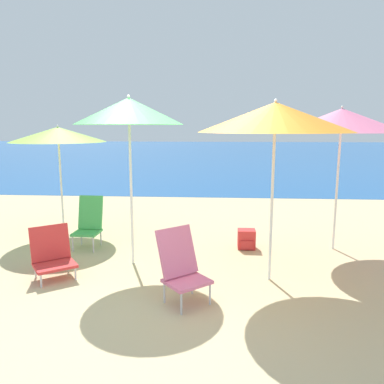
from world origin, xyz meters
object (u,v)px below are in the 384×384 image
at_px(beach_chair_pink, 181,265).
at_px(beach_umbrella_pink, 341,121).
at_px(beach_umbrella_lime, 58,135).
at_px(backpack_red, 246,239).
at_px(beach_umbrella_orange, 275,117).
at_px(beach_chair_green, 89,221).
at_px(beach_chair_red, 52,254).
at_px(beach_umbrella_green, 129,111).

bearing_deg(beach_chair_pink, beach_umbrella_pink, 0.97).
bearing_deg(beach_umbrella_lime, backpack_red, -13.30).
bearing_deg(beach_umbrella_orange, beach_chair_green, 157.23).
height_order(beach_umbrella_orange, beach_chair_pink, beach_umbrella_orange).
bearing_deg(beach_umbrella_pink, beach_umbrella_orange, -132.27).
distance_m(beach_umbrella_lime, beach_chair_pink, 4.05).
relative_size(beach_umbrella_orange, beach_umbrella_lime, 1.15).
bearing_deg(beach_chair_pink, beach_umbrella_lime, 92.76).
relative_size(beach_umbrella_lime, backpack_red, 6.38).
height_order(beach_umbrella_pink, beach_chair_red, beach_umbrella_pink).
bearing_deg(beach_chair_green, beach_umbrella_green, -36.25).
bearing_deg(beach_umbrella_lime, beach_umbrella_orange, -29.66).
bearing_deg(beach_umbrella_green, beach_umbrella_lime, 136.90).
bearing_deg(beach_chair_red, beach_chair_green, 50.53).
distance_m(beach_umbrella_orange, beach_chair_red, 3.43).
bearing_deg(beach_umbrella_orange, beach_umbrella_green, 166.39).
height_order(beach_chair_green, beach_chair_pink, beach_chair_green).
xyz_separation_m(beach_umbrella_green, backpack_red, (1.74, 0.81, -2.06)).
distance_m(beach_chair_red, beach_chair_pink, 1.91).
xyz_separation_m(beach_chair_pink, backpack_red, (0.90, 1.96, -0.28)).
xyz_separation_m(beach_umbrella_orange, beach_umbrella_lime, (-3.69, 2.10, -0.26)).
distance_m(beach_umbrella_pink, beach_chair_green, 4.42).
bearing_deg(beach_umbrella_lime, beach_chair_red, -70.67).
xyz_separation_m(beach_umbrella_pink, beach_chair_pink, (-2.35, -2.04, -1.67)).
distance_m(beach_umbrella_pink, backpack_red, 2.43).
bearing_deg(beach_umbrella_orange, backpack_red, 99.26).
xyz_separation_m(beach_umbrella_orange, beach_chair_red, (-2.92, -0.09, -1.80)).
height_order(beach_chair_red, beach_chair_green, beach_chair_green).
xyz_separation_m(beach_chair_red, beach_chair_green, (0.06, 1.29, 0.12)).
bearing_deg(beach_umbrella_green, beach_chair_green, 141.31).
xyz_separation_m(beach_umbrella_orange, beach_umbrella_pink, (1.24, 1.36, -0.02)).
relative_size(beach_umbrella_pink, beach_chair_pink, 2.75).
distance_m(beach_umbrella_orange, backpack_red, 2.35).
xyz_separation_m(beach_umbrella_green, beach_chair_green, (-0.91, 0.73, -1.78)).
bearing_deg(beach_chair_pink, backpack_red, 25.23).
distance_m(beach_umbrella_pink, beach_umbrella_lime, 4.99).
relative_size(beach_umbrella_green, beach_chair_pink, 2.89).
bearing_deg(backpack_red, beach_umbrella_orange, -80.74).
bearing_deg(beach_chair_green, backpack_red, 4.15).
xyz_separation_m(beach_umbrella_orange, beach_chair_green, (-2.86, 1.20, -1.69)).
height_order(beach_umbrella_pink, beach_chair_green, beach_umbrella_pink).
height_order(beach_umbrella_lime, beach_chair_red, beach_umbrella_lime).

